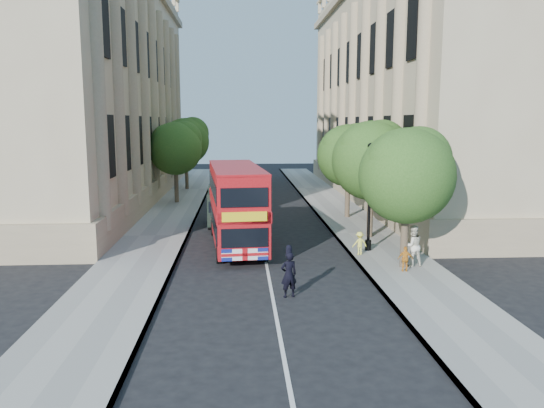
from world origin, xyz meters
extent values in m
plane|color=black|center=(0.00, 0.00, 0.00)|extent=(120.00, 120.00, 0.00)
cube|color=gray|center=(5.75, 10.00, 0.06)|extent=(3.50, 80.00, 0.12)
cube|color=gray|center=(-5.75, 10.00, 0.06)|extent=(3.50, 80.00, 0.12)
cube|color=tan|center=(13.80, 24.00, 9.00)|extent=(12.00, 38.00, 18.00)
cube|color=tan|center=(-13.80, 24.00, 9.00)|extent=(12.00, 38.00, 18.00)
cylinder|color=#473828|center=(5.80, 3.00, 1.43)|extent=(0.32, 0.32, 2.86)
sphere|color=#2A531B|center=(5.80, 3.00, 4.03)|extent=(4.00, 4.00, 4.00)
sphere|color=#2A531B|center=(6.40, 3.40, 4.68)|extent=(2.80, 2.80, 2.80)
sphere|color=#2A531B|center=(5.30, 2.70, 4.55)|extent=(2.60, 2.60, 2.60)
cylinder|color=#473828|center=(5.80, 9.00, 1.50)|extent=(0.32, 0.32, 2.99)
sphere|color=#2A531B|center=(5.80, 9.00, 4.22)|extent=(4.20, 4.20, 4.20)
sphere|color=#2A531B|center=(6.40, 9.40, 4.90)|extent=(2.94, 2.94, 2.94)
sphere|color=#2A531B|center=(5.30, 8.70, 4.76)|extent=(2.73, 2.73, 2.73)
cylinder|color=#473828|center=(5.80, 15.00, 1.45)|extent=(0.32, 0.32, 2.90)
sphere|color=#2A531B|center=(5.80, 15.00, 4.09)|extent=(4.00, 4.00, 4.00)
sphere|color=#2A531B|center=(6.40, 15.40, 4.75)|extent=(2.80, 2.80, 2.80)
sphere|color=#2A531B|center=(5.30, 14.70, 4.62)|extent=(2.60, 2.60, 2.60)
cylinder|color=#473828|center=(-6.00, 22.00, 1.50)|extent=(0.32, 0.32, 2.99)
sphere|color=#2A531B|center=(-6.00, 22.00, 4.22)|extent=(4.00, 4.00, 4.00)
sphere|color=#2A531B|center=(-5.40, 22.40, 4.90)|extent=(2.80, 2.80, 2.80)
sphere|color=#2A531B|center=(-6.50, 21.70, 4.76)|extent=(2.60, 2.60, 2.60)
cylinder|color=#473828|center=(-6.00, 30.00, 1.58)|extent=(0.32, 0.32, 3.17)
sphere|color=#2A531B|center=(-6.00, 30.00, 4.46)|extent=(4.20, 4.20, 4.20)
sphere|color=#2A531B|center=(-5.40, 30.40, 5.18)|extent=(2.94, 2.94, 2.94)
sphere|color=#2A531B|center=(-6.50, 29.70, 5.04)|extent=(2.73, 2.73, 2.73)
cylinder|color=black|center=(5.00, 6.00, 0.37)|extent=(0.30, 0.30, 0.50)
cylinder|color=black|center=(5.00, 6.00, 2.62)|extent=(0.14, 0.14, 5.00)
sphere|color=black|center=(5.00, 6.00, 5.12)|extent=(0.32, 0.32, 0.32)
cube|color=#A30B10|center=(-1.35, 7.63, 2.20)|extent=(3.03, 8.79, 3.58)
cube|color=black|center=(-1.35, 7.63, 1.41)|extent=(3.04, 8.25, 0.82)
cube|color=black|center=(-1.35, 7.63, 3.13)|extent=(3.04, 8.25, 0.82)
cube|color=yellow|center=(-0.96, 3.34, 2.31)|extent=(1.91, 0.25, 0.41)
cylinder|color=black|center=(-2.09, 4.51, 0.45)|extent=(0.33, 0.93, 0.91)
cylinder|color=black|center=(-0.05, 4.69, 0.45)|extent=(0.33, 0.93, 0.91)
cylinder|color=black|center=(-2.62, 10.38, 0.45)|extent=(0.33, 0.93, 0.91)
cylinder|color=black|center=(-0.58, 10.57, 0.45)|extent=(0.33, 0.93, 0.91)
cube|color=black|center=(-2.12, 12.05, 1.21)|extent=(1.82, 1.64, 1.89)
cube|color=black|center=(-2.13, 11.29, 1.44)|extent=(1.62, 0.12, 0.63)
cube|color=black|center=(-2.10, 14.03, 1.39)|extent=(1.83, 2.90, 2.25)
cube|color=black|center=(-2.10, 13.49, 0.31)|extent=(1.67, 4.33, 0.22)
cylinder|color=black|center=(-2.93, 11.97, 0.36)|extent=(0.21, 0.72, 0.72)
cylinder|color=black|center=(-1.31, 11.95, 0.36)|extent=(0.21, 0.72, 0.72)
cylinder|color=black|center=(-2.89, 14.94, 0.36)|extent=(0.21, 0.72, 0.72)
cylinder|color=black|center=(-1.28, 14.92, 0.36)|extent=(0.21, 0.72, 0.72)
imported|color=black|center=(0.58, -0.27, 0.84)|extent=(0.70, 0.56, 1.67)
imported|color=white|center=(6.22, 3.12, 1.01)|extent=(0.95, 0.79, 1.78)
imported|color=orange|center=(5.66, 2.32, 0.65)|extent=(0.65, 0.34, 1.06)
imported|color=#F5F053|center=(4.40, 5.21, 0.66)|extent=(0.76, 0.52, 1.08)
camera|label=1|loc=(-1.13, -18.56, 6.29)|focal=35.00mm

